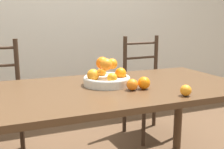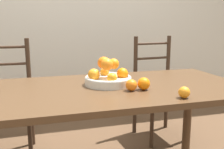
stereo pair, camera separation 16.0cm
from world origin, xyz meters
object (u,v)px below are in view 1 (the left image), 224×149
orange_loose_1 (132,85)px  orange_loose_2 (144,83)px  orange_loose_0 (186,90)px  fruit_bowl (107,77)px  chair_right (148,88)px

orange_loose_1 → orange_loose_2: size_ratio=0.91×
orange_loose_2 → orange_loose_1: bearing=179.7°
orange_loose_0 → fruit_bowl: bearing=127.9°
orange_loose_1 → chair_right: chair_right is taller
orange_loose_2 → chair_right: (0.54, 0.89, -0.30)m
orange_loose_0 → orange_loose_1: bearing=135.2°
orange_loose_2 → fruit_bowl: bearing=133.0°
fruit_bowl → chair_right: (0.71, 0.70, -0.31)m
orange_loose_1 → orange_loose_2: bearing=-0.3°
fruit_bowl → orange_loose_2: size_ratio=4.00×
orange_loose_0 → orange_loose_1: orange_loose_1 is taller
fruit_bowl → orange_loose_0: (0.31, -0.40, -0.02)m
orange_loose_0 → orange_loose_2: 0.26m
fruit_bowl → orange_loose_1: size_ratio=4.39×
orange_loose_0 → chair_right: size_ratio=0.06×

